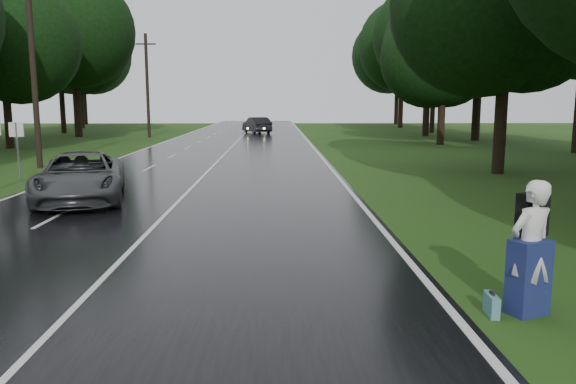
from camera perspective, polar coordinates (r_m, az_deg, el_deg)
The scene contains 15 objects.
ground at distance 8.36m, azimuth -23.91°, elevation -14.06°, with size 160.00×160.00×0.00m, color #254815.
road at distance 27.43m, azimuth -7.85°, elevation 2.45°, with size 12.00×140.00×0.04m, color black.
lane_center at distance 27.43m, azimuth -7.85°, elevation 2.51°, with size 0.12×140.00×0.01m, color silver.
grey_car at distance 19.06m, azimuth -20.50°, elevation 1.46°, with size 2.59×5.62×1.56m, color #424447.
far_car at distance 57.95m, azimuth -3.23°, elevation 6.86°, with size 1.74×5.00×1.65m, color black.
hitchhiker at distance 9.16m, azimuth 23.58°, elevation -5.70°, with size 0.89×0.86×2.07m.
suitcase at distance 9.11m, azimuth 20.15°, elevation -10.81°, with size 0.13×0.45×0.32m, color teal.
utility_pole_mid at distance 30.07m, azimuth -24.07°, elevation 2.29°, with size 1.80×0.28×9.11m, color black, non-canonical shape.
utility_pole_far at distance 53.06m, azimuth -14.03°, elevation 5.45°, with size 1.80×0.28×9.31m, color black, non-canonical shape.
road_sign_b at distance 24.94m, azimuth -25.76°, elevation 0.91°, with size 0.58×0.10×2.41m, color white, non-canonical shape.
tree_left_e at distance 43.78m, azimuth -26.58°, elevation 4.03°, with size 7.90×7.90×12.34m, color black, non-canonical shape.
tree_left_f at distance 55.95m, azimuth -20.63°, elevation 5.32°, with size 11.05×11.05×17.27m, color black, non-canonical shape.
tree_right_d at distance 26.97m, azimuth 20.68°, elevation 1.79°, with size 8.42×8.42×13.15m, color black, non-canonical shape.
tree_right_e at distance 44.29m, azimuth 15.34°, elevation 4.72°, with size 7.11×7.11×11.12m, color black, non-canonical shape.
tree_right_f at distance 55.10m, azimuth 13.90°, elevation 5.59°, with size 9.13×9.13×14.27m, color black, non-canonical shape.
Camera 1 is at (3.13, -7.07, 3.19)m, focal length 34.67 mm.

